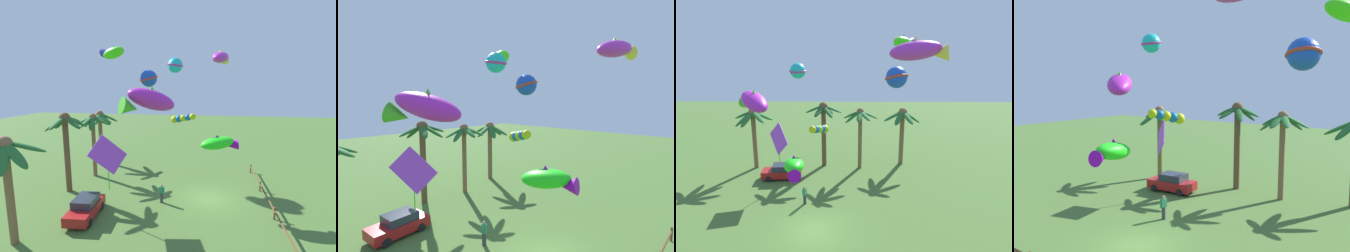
% 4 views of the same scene
% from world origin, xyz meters
% --- Properties ---
extents(ground_plane, '(120.00, 120.00, 0.00)m').
position_xyz_m(ground_plane, '(0.00, 0.00, 0.00)').
color(ground_plane, '#476B2D').
extents(palm_tree_0, '(3.89, 3.93, 6.83)m').
position_xyz_m(palm_tree_0, '(3.71, 12.17, 5.23)').
color(palm_tree_0, brown).
rests_on(palm_tree_0, ground).
extents(palm_tree_1, '(4.16, 3.79, 7.34)m').
position_xyz_m(palm_tree_1, '(-0.30, 12.82, 5.39)').
color(palm_tree_1, brown).
rests_on(palm_tree_1, ground).
extents(palm_tree_2, '(4.32, 4.46, 6.61)m').
position_xyz_m(palm_tree_2, '(8.52, 13.59, 4.98)').
color(palm_tree_2, brown).
rests_on(palm_tree_2, ground).
extents(palm_tree_3, '(4.56, 4.29, 6.81)m').
position_xyz_m(palm_tree_3, '(-7.87, 12.01, 5.24)').
color(palm_tree_3, brown).
rests_on(palm_tree_3, ground).
extents(rail_fence, '(14.84, 0.12, 0.95)m').
position_xyz_m(rail_fence, '(-0.09, -4.66, 0.61)').
color(rail_fence, brown).
rests_on(rail_fence, ground).
extents(parked_car_0, '(4.01, 1.97, 1.51)m').
position_xyz_m(parked_car_0, '(-4.33, 9.13, 0.75)').
color(parked_car_0, '#A51919').
rests_on(parked_car_0, ground).
extents(spectator_0, '(0.33, 0.53, 1.59)m').
position_xyz_m(spectator_0, '(-1.24, 3.96, 0.81)').
color(spectator_0, '#38383D').
rests_on(spectator_0, ground).
extents(kite_fish_0, '(3.59, 3.90, 2.13)m').
position_xyz_m(kite_fish_0, '(-5.04, 4.05, 8.75)').
color(kite_fish_0, '#B321B5').
extents(kite_fish_1, '(1.81, 3.16, 1.35)m').
position_xyz_m(kite_fish_1, '(-1.11, -0.62, 5.23)').
color(kite_fish_1, '#1FE219').
extents(kite_diamond_2, '(2.16, 2.16, 4.14)m').
position_xyz_m(kite_diamond_2, '(-4.04, 7.34, 4.73)').
color(kite_diamond_2, '#A63BD9').
extents(kite_tube_3, '(1.31, 2.16, 0.94)m').
position_xyz_m(kite_tube_3, '(0.30, 2.44, 6.95)').
color(kite_tube_3, '#B4C50F').
extents(kite_fish_4, '(3.68, 2.39, 1.53)m').
position_xyz_m(kite_fish_4, '(6.51, -0.92, 12.53)').
color(kite_fish_4, '#B72ABC').
extents(kite_ball_5, '(1.32, 1.33, 1.13)m').
position_xyz_m(kite_ball_5, '(-1.23, 2.86, 11.19)').
color(kite_ball_5, '#1AB8C0').
extents(kite_ball_6, '(2.81, 2.81, 1.86)m').
position_xyz_m(kite_ball_6, '(6.55, 6.78, 10.45)').
color(kite_ball_6, blue).
extents(kite_fish_7, '(3.19, 3.96, 1.75)m').
position_xyz_m(kite_fish_7, '(7.93, 11.40, 13.45)').
color(kite_fish_7, '#3DE915').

